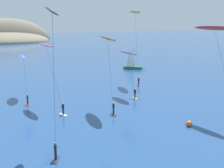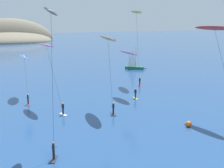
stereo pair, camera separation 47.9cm
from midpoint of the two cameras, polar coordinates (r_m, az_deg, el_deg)
sailboat_near at (r=73.79m, az=4.29°, el=3.53°), size 4.79×4.99×5.70m
kitesurfer_magenta at (r=40.65m, az=-13.30°, el=6.51°), size 1.46×8.54×9.10m
kitesurfer_pink at (r=45.94m, az=3.09°, el=5.64°), size 1.69×5.58×7.54m
kitesurfer_yellow at (r=56.06m, az=4.50°, el=13.37°), size 3.09×6.49×14.31m
kitesurfer_blue at (r=47.34m, az=-17.80°, el=4.62°), size 2.63×8.49×7.00m
kitesurfer_black at (r=26.33m, az=-12.50°, el=11.76°), size 3.34×5.98×13.46m
kitesurfer_orange at (r=37.99m, az=-1.14°, el=8.30°), size 2.88×6.34×10.31m
kitesurfer_red at (r=37.11m, az=20.08°, el=9.23°), size 1.50×7.99×11.69m
marker_buoy at (r=34.60m, az=15.02°, el=-7.77°), size 0.70×0.70×0.70m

